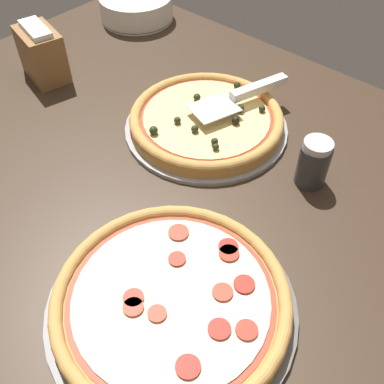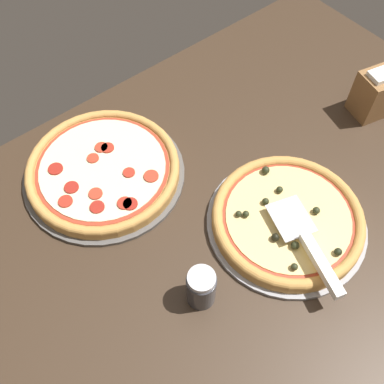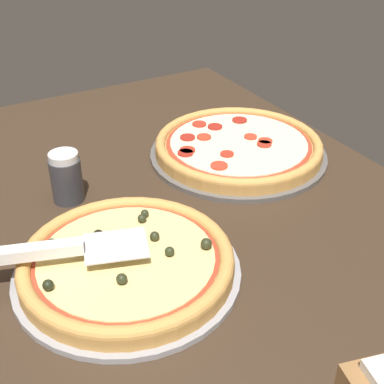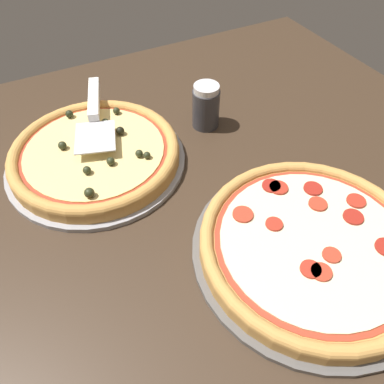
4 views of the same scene
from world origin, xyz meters
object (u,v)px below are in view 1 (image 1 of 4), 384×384
Objects in this scene: pizza_front at (206,119)px; pizza_back at (172,300)px; serving_spatula at (250,92)px; napkin_holder at (40,54)px; plate_stack at (136,7)px; parmesan_shaker at (314,163)px.

pizza_front reaches higher than pizza_back.
serving_spatula is 1.73× the size of napkin_holder.
serving_spatula is at bearing -66.42° from pizza_back.
pizza_back is at bearing 113.58° from serving_spatula.
napkin_holder reaches higher than serving_spatula.
plate_stack reaches higher than pizza_back.
pizza_back is (-24.57, 37.27, -0.04)cm from pizza_front.
parmesan_shaker is 0.71× the size of napkin_holder.
pizza_front is 0.92× the size of pizza_back.
pizza_front is 1.37× the size of serving_spatula.
serving_spatula is (20.72, -47.47, 3.53)cm from pizza_back.
serving_spatula reaches higher than plate_stack.
parmesan_shaker reaches higher than plate_stack.
pizza_back is 73.51cm from napkin_holder.
serving_spatula is (-3.86, -10.20, 3.49)cm from pizza_front.
pizza_front is 45.55cm from napkin_holder.
pizza_back is at bearing 123.40° from pizza_front.
pizza_front is 56.32cm from plate_stack.
napkin_holder is (69.83, 12.14, 1.47)cm from parmesan_shaker.
pizza_front is 11.45cm from serving_spatula.
serving_spatula is at bearing -156.02° from napkin_holder.
parmesan_shaker is (-75.53, 25.41, 1.45)cm from plate_stack.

